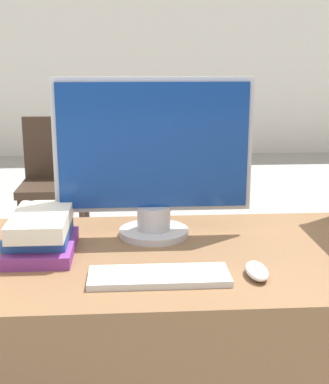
{
  "coord_description": "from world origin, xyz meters",
  "views": [
    {
      "loc": [
        -0.11,
        -1.01,
        1.27
      ],
      "look_at": [
        -0.02,
        0.31,
        0.93
      ],
      "focal_mm": 50.0,
      "sensor_mm": 36.0,
      "label": 1
    }
  ],
  "objects_px": {
    "mouse": "(257,271)",
    "far_chair": "(55,175)",
    "keyboard": "(159,276)",
    "book_stack": "(41,233)",
    "monitor": "(153,159)"
  },
  "relations": [
    {
      "from": "monitor",
      "to": "book_stack",
      "type": "height_order",
      "value": "monitor"
    },
    {
      "from": "monitor",
      "to": "keyboard",
      "type": "bearing_deg",
      "value": -90.48
    },
    {
      "from": "book_stack",
      "to": "far_chair",
      "type": "height_order",
      "value": "far_chair"
    },
    {
      "from": "book_stack",
      "to": "keyboard",
      "type": "bearing_deg",
      "value": -33.42
    },
    {
      "from": "book_stack",
      "to": "far_chair",
      "type": "bearing_deg",
      "value": 96.81
    },
    {
      "from": "book_stack",
      "to": "mouse",
      "type": "bearing_deg",
      "value": -20.39
    },
    {
      "from": "keyboard",
      "to": "mouse",
      "type": "relative_size",
      "value": 3.07
    },
    {
      "from": "keyboard",
      "to": "mouse",
      "type": "xyz_separation_m",
      "value": [
        0.24,
        0.0,
        0.01
      ]
    },
    {
      "from": "mouse",
      "to": "book_stack",
      "type": "distance_m",
      "value": 0.58
    },
    {
      "from": "far_chair",
      "to": "monitor",
      "type": "bearing_deg",
      "value": -23.26
    },
    {
      "from": "keyboard",
      "to": "far_chair",
      "type": "height_order",
      "value": "far_chair"
    },
    {
      "from": "mouse",
      "to": "far_chair",
      "type": "xyz_separation_m",
      "value": [
        -0.8,
        2.35,
        -0.28
      ]
    },
    {
      "from": "book_stack",
      "to": "far_chair",
      "type": "distance_m",
      "value": 2.18
    },
    {
      "from": "keyboard",
      "to": "monitor",
      "type": "bearing_deg",
      "value": 89.52
    },
    {
      "from": "keyboard",
      "to": "book_stack",
      "type": "height_order",
      "value": "book_stack"
    }
  ]
}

